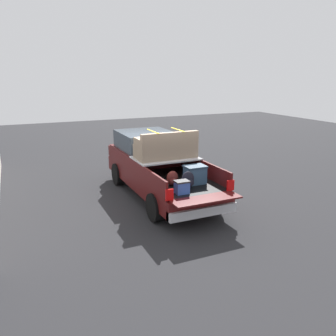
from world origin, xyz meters
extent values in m
plane|color=#262628|center=(0.00, 0.00, 0.00)|extent=(40.00, 40.00, 0.00)
cube|color=#470F0F|center=(0.00, 0.00, 0.61)|extent=(5.50, 1.92, 0.48)
cube|color=black|center=(-1.20, 0.00, 0.87)|extent=(2.80, 1.80, 0.04)
cube|color=#470F0F|center=(-1.20, 0.93, 1.10)|extent=(2.80, 0.06, 0.50)
cube|color=#470F0F|center=(-1.20, -0.93, 1.10)|extent=(2.80, 0.06, 0.50)
cube|color=#470F0F|center=(0.17, 0.00, 1.10)|extent=(0.06, 1.80, 0.50)
cube|color=#470F0F|center=(-2.88, 0.00, 0.87)|extent=(0.55, 1.80, 0.04)
cube|color=#B2B2B7|center=(-0.43, 0.00, 1.37)|extent=(1.25, 1.92, 0.04)
cube|color=#470F0F|center=(1.35, 0.00, 1.10)|extent=(2.30, 1.92, 0.50)
cube|color=#2D3842|center=(1.25, 0.00, 1.64)|extent=(1.94, 1.76, 0.58)
cube|color=#470F0F|center=(2.70, 0.00, 1.04)|extent=(0.40, 1.82, 0.38)
cube|color=#B2B2B7|center=(-2.72, 0.00, 0.49)|extent=(0.24, 1.92, 0.24)
cube|color=red|center=(-2.62, 0.88, 1.03)|extent=(0.06, 0.20, 0.28)
cube|color=red|center=(-2.62, -0.88, 1.03)|extent=(0.06, 0.20, 0.28)
cylinder|color=black|center=(1.75, 0.88, 0.39)|extent=(0.78, 0.30, 0.78)
cylinder|color=black|center=(1.75, -0.88, 0.39)|extent=(0.78, 0.30, 0.78)
cylinder|color=black|center=(-1.75, 0.88, 0.39)|extent=(0.78, 0.30, 0.78)
cylinder|color=black|center=(-1.75, -0.88, 0.39)|extent=(0.78, 0.30, 0.78)
cube|color=#335170|center=(-1.71, -0.32, 1.12)|extent=(0.40, 0.55, 0.46)
cube|color=#23394E|center=(-1.71, -0.32, 1.38)|extent=(0.44, 0.59, 0.05)
ellipsoid|color=black|center=(-1.97, 0.04, 1.12)|extent=(0.20, 0.37, 0.46)
ellipsoid|color=black|center=(-2.08, 0.04, 1.05)|extent=(0.09, 0.26, 0.20)
ellipsoid|color=maroon|center=(-1.59, 0.32, 1.09)|extent=(0.20, 0.34, 0.40)
ellipsoid|color=maroon|center=(-1.70, 0.32, 1.03)|extent=(0.09, 0.24, 0.18)
cube|color=#3359B2|center=(-2.30, 0.38, 1.04)|extent=(0.26, 0.34, 0.30)
cube|color=#262628|center=(-2.30, 0.38, 1.21)|extent=(0.28, 0.36, 0.04)
cube|color=#84705B|center=(-0.43, 0.00, 1.60)|extent=(0.82, 1.81, 0.42)
cube|color=#84705B|center=(-0.75, 0.00, 2.01)|extent=(0.16, 1.81, 0.40)
cube|color=#84705B|center=(-0.38, 0.80, 1.92)|extent=(0.58, 0.20, 0.22)
cube|color=#84705B|center=(-0.38, -0.80, 1.92)|extent=(0.58, 0.20, 0.22)
cube|color=yellow|center=(-0.43, 0.41, 2.22)|extent=(0.92, 0.03, 0.02)
cube|color=yellow|center=(-0.43, -0.41, 2.22)|extent=(0.92, 0.03, 0.02)
camera|label=1|loc=(-9.76, 4.16, 3.84)|focal=36.86mm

